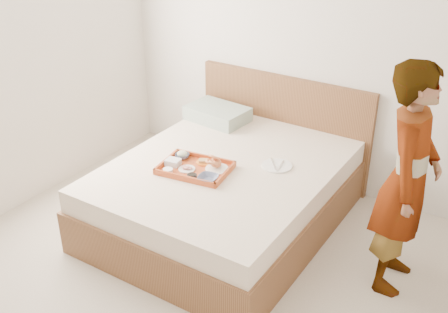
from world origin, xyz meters
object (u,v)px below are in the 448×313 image
dinner_plate (277,166)px  person (407,180)px  bed (225,193)px  tray (195,168)px

dinner_plate → person: 1.03m
bed → dinner_plate: size_ratio=8.64×
dinner_plate → person: person is taller
tray → person: bearing=1.0°
tray → bed: bearing=49.7°
bed → dinner_plate: dinner_plate is taller
bed → tray: size_ratio=3.90×
bed → dinner_plate: 0.48m
tray → dinner_plate: size_ratio=2.21×
dinner_plate → person: bearing=-8.3°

